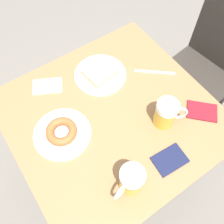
{
  "coord_description": "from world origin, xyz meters",
  "views": [
    {
      "loc": [
        0.42,
        -0.29,
        1.65
      ],
      "look_at": [
        0.0,
        0.0,
        0.75
      ],
      "focal_mm": 40.0,
      "sensor_mm": 36.0,
      "label": 1
    }
  ],
  "objects_px": {
    "beer_mug_left": "(166,113)",
    "passport_far_edge": "(202,111)",
    "plate_with_donut": "(62,133)",
    "fork": "(155,72)",
    "plate_with_cake": "(100,73)",
    "chair": "(212,57)",
    "beer_mug_center": "(131,180)",
    "passport_near_edge": "(170,160)",
    "napkin_folded": "(47,86)"
  },
  "relations": [
    {
      "from": "chair",
      "to": "passport_near_edge",
      "type": "distance_m",
      "value": 0.79
    },
    {
      "from": "chair",
      "to": "plate_with_donut",
      "type": "height_order",
      "value": "chair"
    },
    {
      "from": "fork",
      "to": "plate_with_cake",
      "type": "bearing_deg",
      "value": -120.27
    },
    {
      "from": "plate_with_cake",
      "to": "napkin_folded",
      "type": "distance_m",
      "value": 0.25
    },
    {
      "from": "napkin_folded",
      "to": "fork",
      "type": "relative_size",
      "value": 0.99
    },
    {
      "from": "chair",
      "to": "passport_far_edge",
      "type": "bearing_deg",
      "value": -64.67
    },
    {
      "from": "chair",
      "to": "plate_with_donut",
      "type": "relative_size",
      "value": 4.02
    },
    {
      "from": "plate_with_cake",
      "to": "passport_near_edge",
      "type": "xyz_separation_m",
      "value": [
        0.49,
        -0.0,
        -0.01
      ]
    },
    {
      "from": "beer_mug_left",
      "to": "napkin_folded",
      "type": "xyz_separation_m",
      "value": [
        -0.43,
        -0.32,
        -0.06
      ]
    },
    {
      "from": "chair",
      "to": "beer_mug_center",
      "type": "distance_m",
      "value": 0.96
    },
    {
      "from": "chair",
      "to": "fork",
      "type": "distance_m",
      "value": 0.5
    },
    {
      "from": "fork",
      "to": "passport_far_edge",
      "type": "xyz_separation_m",
      "value": [
        0.28,
        0.03,
        0.0
      ]
    },
    {
      "from": "beer_mug_center",
      "to": "passport_far_edge",
      "type": "xyz_separation_m",
      "value": [
        -0.07,
        0.44,
        -0.06
      ]
    },
    {
      "from": "chair",
      "to": "passport_far_edge",
      "type": "relative_size",
      "value": 6.14
    },
    {
      "from": "napkin_folded",
      "to": "fork",
      "type": "distance_m",
      "value": 0.5
    },
    {
      "from": "passport_near_edge",
      "to": "napkin_folded",
      "type": "bearing_deg",
      "value": -158.38
    },
    {
      "from": "beer_mug_center",
      "to": "chair",
      "type": "bearing_deg",
      "value": 111.9
    },
    {
      "from": "chair",
      "to": "beer_mug_left",
      "type": "distance_m",
      "value": 0.68
    },
    {
      "from": "beer_mug_left",
      "to": "napkin_folded",
      "type": "distance_m",
      "value": 0.54
    },
    {
      "from": "beer_mug_left",
      "to": "fork",
      "type": "distance_m",
      "value": 0.26
    },
    {
      "from": "beer_mug_center",
      "to": "fork",
      "type": "relative_size",
      "value": 0.85
    },
    {
      "from": "chair",
      "to": "passport_near_edge",
      "type": "bearing_deg",
      "value": -69.41
    },
    {
      "from": "plate_with_donut",
      "to": "passport_far_edge",
      "type": "xyz_separation_m",
      "value": [
        0.24,
        0.54,
        -0.01
      ]
    },
    {
      "from": "chair",
      "to": "fork",
      "type": "xyz_separation_m",
      "value": [
        -0.0,
        -0.46,
        0.18
      ]
    },
    {
      "from": "fork",
      "to": "plate_with_donut",
      "type": "bearing_deg",
      "value": -85.81
    },
    {
      "from": "plate_with_cake",
      "to": "beer_mug_center",
      "type": "height_order",
      "value": "beer_mug_center"
    },
    {
      "from": "plate_with_donut",
      "to": "passport_far_edge",
      "type": "height_order",
      "value": "plate_with_donut"
    },
    {
      "from": "plate_with_donut",
      "to": "beer_mug_center",
      "type": "xyz_separation_m",
      "value": [
        0.32,
        0.1,
        0.05
      ]
    },
    {
      "from": "fork",
      "to": "passport_near_edge",
      "type": "bearing_deg",
      "value": -31.5
    },
    {
      "from": "napkin_folded",
      "to": "fork",
      "type": "bearing_deg",
      "value": 64.96
    },
    {
      "from": "plate_with_donut",
      "to": "fork",
      "type": "distance_m",
      "value": 0.51
    },
    {
      "from": "plate_with_donut",
      "to": "passport_near_edge",
      "type": "xyz_separation_m",
      "value": [
        0.33,
        0.29,
        -0.01
      ]
    },
    {
      "from": "plate_with_donut",
      "to": "napkin_folded",
      "type": "distance_m",
      "value": 0.25
    },
    {
      "from": "plate_with_cake",
      "to": "plate_with_donut",
      "type": "height_order",
      "value": "plate_with_donut"
    },
    {
      "from": "plate_with_cake",
      "to": "fork",
      "type": "relative_size",
      "value": 1.56
    },
    {
      "from": "plate_with_cake",
      "to": "beer_mug_center",
      "type": "distance_m",
      "value": 0.52
    },
    {
      "from": "beer_mug_left",
      "to": "plate_with_cake",
      "type": "bearing_deg",
      "value": -166.01
    },
    {
      "from": "chair",
      "to": "beer_mug_left",
      "type": "height_order",
      "value": "chair"
    },
    {
      "from": "beer_mug_center",
      "to": "napkin_folded",
      "type": "bearing_deg",
      "value": -175.32
    },
    {
      "from": "beer_mug_left",
      "to": "beer_mug_center",
      "type": "xyz_separation_m",
      "value": [
        0.13,
        -0.27,
        0.0
      ]
    },
    {
      "from": "chair",
      "to": "beer_mug_center",
      "type": "relative_size",
      "value": 7.13
    },
    {
      "from": "plate_with_cake",
      "to": "napkin_folded",
      "type": "relative_size",
      "value": 1.57
    },
    {
      "from": "plate_with_donut",
      "to": "napkin_folded",
      "type": "xyz_separation_m",
      "value": [
        -0.25,
        0.06,
        -0.01
      ]
    },
    {
      "from": "plate_with_donut",
      "to": "passport_near_edge",
      "type": "relative_size",
      "value": 1.75
    },
    {
      "from": "beer_mug_left",
      "to": "fork",
      "type": "relative_size",
      "value": 0.83
    },
    {
      "from": "chair",
      "to": "plate_with_cake",
      "type": "xyz_separation_m",
      "value": [
        -0.13,
        -0.68,
        0.19
      ]
    },
    {
      "from": "plate_with_donut",
      "to": "fork",
      "type": "relative_size",
      "value": 1.52
    },
    {
      "from": "plate_with_cake",
      "to": "plate_with_donut",
      "type": "distance_m",
      "value": 0.33
    },
    {
      "from": "passport_near_edge",
      "to": "passport_far_edge",
      "type": "height_order",
      "value": "same"
    },
    {
      "from": "beer_mug_left",
      "to": "passport_far_edge",
      "type": "bearing_deg",
      "value": 70.52
    }
  ]
}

